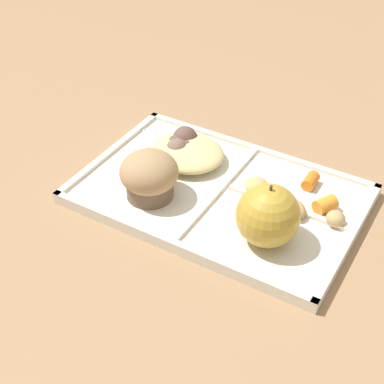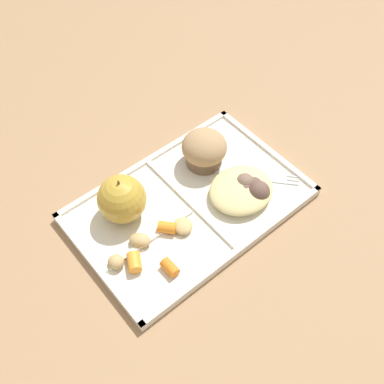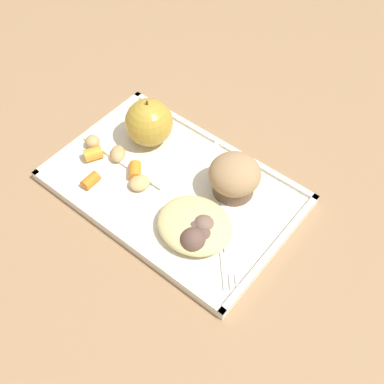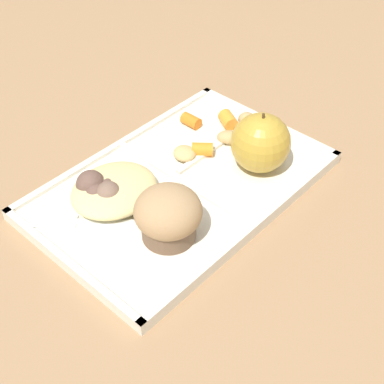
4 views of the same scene
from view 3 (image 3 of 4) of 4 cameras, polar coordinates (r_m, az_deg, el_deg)
ground at (r=0.79m, az=-2.23°, el=0.15°), size 6.00×6.00×0.00m
lunch_tray at (r=0.79m, az=-2.29°, el=0.46°), size 0.39×0.25×0.02m
green_apple at (r=0.82m, az=-5.08°, el=8.12°), size 0.08×0.08×0.09m
bran_muffin at (r=0.75m, az=5.00°, el=1.80°), size 0.08×0.08×0.07m
carrot_slice_large at (r=0.79m, az=-6.70°, el=2.53°), size 0.03×0.04×0.02m
carrot_slice_near_corner at (r=0.79m, az=-11.82°, el=1.33°), size 0.02×0.03×0.02m
carrot_slice_diagonal at (r=0.83m, az=-11.53°, el=4.42°), size 0.03×0.04×0.02m
potato_chunk_corner at (r=0.85m, az=-11.60°, el=5.80°), size 0.04×0.04×0.02m
potato_chunk_small at (r=0.82m, az=-8.71°, el=4.47°), size 0.04×0.04×0.02m
potato_chunk_large at (r=0.78m, az=-6.19°, el=1.07°), size 0.04×0.04×0.02m
egg_noodle_pile at (r=0.72m, az=0.30°, el=-3.90°), size 0.12×0.10×0.03m
meatball_center at (r=0.71m, az=1.27°, el=-5.23°), size 0.03×0.03×0.03m
meatball_back at (r=0.70m, az=0.13°, el=-5.70°), size 0.04×0.04×0.04m
meatball_front at (r=0.72m, az=0.26°, el=-4.37°), size 0.03×0.03×0.03m
meatball_side at (r=0.72m, az=1.36°, el=-4.04°), size 0.04×0.04×0.04m
plastic_fork at (r=0.72m, az=4.09°, el=-6.69°), size 0.11×0.13×0.00m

